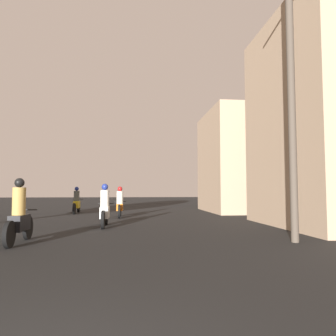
{
  "coord_description": "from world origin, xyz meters",
  "views": [
    {
      "loc": [
        0.91,
        -1.83,
        1.36
      ],
      "look_at": [
        2.83,
        16.07,
        2.56
      ],
      "focal_mm": 35.0,
      "sensor_mm": 36.0,
      "label": 1
    }
  ],
  "objects_px": {
    "motorcycle_orange": "(120,205)",
    "motorcycle_yellow": "(77,203)",
    "building_right_near": "(334,120)",
    "utility_pole_near": "(291,77)",
    "motorcycle_white": "(105,210)",
    "motorcycle_black": "(19,217)",
    "building_right_far": "(242,162)"
  },
  "relations": [
    {
      "from": "motorcycle_orange",
      "to": "motorcycle_yellow",
      "type": "bearing_deg",
      "value": 137.73
    },
    {
      "from": "building_right_near",
      "to": "utility_pole_near",
      "type": "height_order",
      "value": "utility_pole_near"
    },
    {
      "from": "motorcycle_yellow",
      "to": "utility_pole_near",
      "type": "bearing_deg",
      "value": -62.67
    },
    {
      "from": "motorcycle_orange",
      "to": "motorcycle_white",
      "type": "bearing_deg",
      "value": -88.65
    },
    {
      "from": "motorcycle_black",
      "to": "utility_pole_near",
      "type": "bearing_deg",
      "value": -14.35
    },
    {
      "from": "motorcycle_yellow",
      "to": "motorcycle_black",
      "type": "bearing_deg",
      "value": -93.95
    },
    {
      "from": "building_right_near",
      "to": "motorcycle_black",
      "type": "bearing_deg",
      "value": -165.28
    },
    {
      "from": "motorcycle_black",
      "to": "motorcycle_yellow",
      "type": "relative_size",
      "value": 0.95
    },
    {
      "from": "motorcycle_white",
      "to": "motorcycle_orange",
      "type": "relative_size",
      "value": 1.03
    },
    {
      "from": "motorcycle_black",
      "to": "building_right_near",
      "type": "distance_m",
      "value": 11.25
    },
    {
      "from": "motorcycle_white",
      "to": "utility_pole_near",
      "type": "distance_m",
      "value": 7.66
    },
    {
      "from": "motorcycle_yellow",
      "to": "building_right_far",
      "type": "bearing_deg",
      "value": -2.19
    },
    {
      "from": "building_right_far",
      "to": "motorcycle_white",
      "type": "bearing_deg",
      "value": -135.43
    },
    {
      "from": "motorcycle_black",
      "to": "motorcycle_white",
      "type": "distance_m",
      "value": 4.05
    },
    {
      "from": "motorcycle_yellow",
      "to": "utility_pole_near",
      "type": "distance_m",
      "value": 14.06
    },
    {
      "from": "motorcycle_yellow",
      "to": "building_right_near",
      "type": "height_order",
      "value": "building_right_near"
    },
    {
      "from": "motorcycle_yellow",
      "to": "building_right_far",
      "type": "distance_m",
      "value": 10.49
    },
    {
      "from": "motorcycle_yellow",
      "to": "motorcycle_white",
      "type": "bearing_deg",
      "value": -78.78
    },
    {
      "from": "building_right_near",
      "to": "building_right_far",
      "type": "relative_size",
      "value": 1.27
    },
    {
      "from": "motorcycle_white",
      "to": "building_right_near",
      "type": "bearing_deg",
      "value": -5.28
    },
    {
      "from": "building_right_far",
      "to": "building_right_near",
      "type": "bearing_deg",
      "value": -86.03
    },
    {
      "from": "motorcycle_black",
      "to": "motorcycle_white",
      "type": "height_order",
      "value": "motorcycle_black"
    },
    {
      "from": "building_right_near",
      "to": "building_right_far",
      "type": "distance_m",
      "value": 8.77
    },
    {
      "from": "utility_pole_near",
      "to": "building_right_near",
      "type": "bearing_deg",
      "value": 44.57
    },
    {
      "from": "motorcycle_orange",
      "to": "utility_pole_near",
      "type": "bearing_deg",
      "value": -53.32
    },
    {
      "from": "motorcycle_yellow",
      "to": "utility_pole_near",
      "type": "xyz_separation_m",
      "value": [
        7.43,
        -11.33,
        3.76
      ]
    },
    {
      "from": "motorcycle_white",
      "to": "motorcycle_yellow",
      "type": "relative_size",
      "value": 0.99
    },
    {
      "from": "utility_pole_near",
      "to": "motorcycle_black",
      "type": "bearing_deg",
      "value": 175.49
    },
    {
      "from": "motorcycle_white",
      "to": "motorcycle_yellow",
      "type": "bearing_deg",
      "value": 107.71
    },
    {
      "from": "motorcycle_yellow",
      "to": "motorcycle_orange",
      "type": "bearing_deg",
      "value": -54.82
    },
    {
      "from": "motorcycle_black",
      "to": "motorcycle_yellow",
      "type": "bearing_deg",
      "value": 82.12
    },
    {
      "from": "motorcycle_orange",
      "to": "motorcycle_yellow",
      "type": "height_order",
      "value": "motorcycle_yellow"
    }
  ]
}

